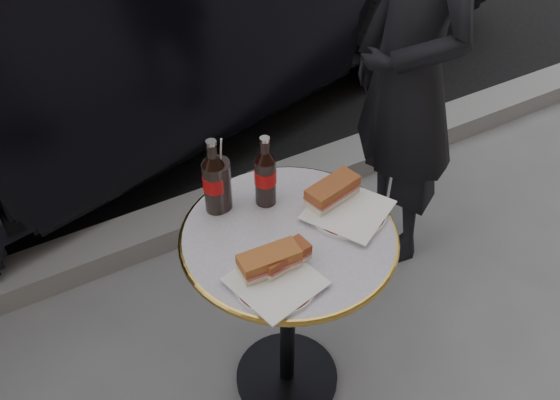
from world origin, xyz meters
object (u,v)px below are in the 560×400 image
cola_bottle_right (265,171)px  cola_glass (218,185)px  plate_left (276,283)px  bistro_table (288,315)px  plate_right (348,212)px  cola_bottle_left (214,176)px  pedestrian (410,74)px

cola_bottle_right → cola_glass: size_ratio=1.44×
plate_left → bistro_table: bearing=49.6°
plate_right → cola_bottle_left: cola_bottle_left is taller
cola_bottle_left → pedestrian: 0.92m
cola_bottle_right → cola_glass: 0.14m
bistro_table → pedestrian: (0.75, 0.43, 0.45)m
cola_bottle_left → cola_glass: bearing=27.1°
cola_glass → plate_left: bearing=-90.9°
plate_right → pedestrian: (0.56, 0.44, 0.07)m
bistro_table → cola_glass: bearing=120.5°
plate_right → cola_glass: 0.38m
bistro_table → pedestrian: bearing=29.4°
bistro_table → cola_glass: cola_glass is taller
cola_glass → pedestrian: size_ratio=0.10×
plate_left → plate_right: same height
cola_bottle_right → pedestrian: bearing=20.2°
cola_bottle_right → bistro_table: bearing=-93.6°
cola_bottle_right → pedestrian: 0.79m
plate_left → cola_bottle_left: bearing=91.1°
plate_right → cola_glass: (-0.31, 0.21, 0.07)m
cola_bottle_left → cola_bottle_right: size_ratio=1.05×
cola_bottle_right → pedestrian: pedestrian is taller
plate_left → plate_right: 0.34m
plate_left → cola_bottle_left: (-0.01, 0.34, 0.12)m
cola_bottle_left → plate_right: bearing=-32.7°
cola_bottle_left → pedestrian: pedestrian is taller
plate_left → cola_bottle_left: size_ratio=0.88×
plate_right → cola_bottle_right: bearing=138.0°
cola_bottle_right → pedestrian: (0.75, 0.27, -0.04)m
cola_bottle_left → cola_bottle_right: 0.15m
bistro_table → plate_right: plate_right is taller
plate_left → cola_glass: bearing=89.1°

